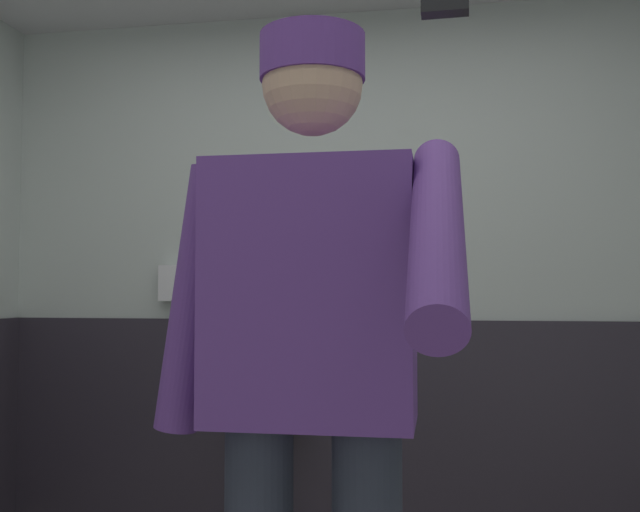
{
  "coord_description": "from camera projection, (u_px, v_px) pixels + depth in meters",
  "views": [
    {
      "loc": [
        0.43,
        -1.65,
        1.14
      ],
      "look_at": [
        0.09,
        0.35,
        1.25
      ],
      "focal_mm": 39.37,
      "sensor_mm": 36.0,
      "label": 1
    }
  ],
  "objects": [
    {
      "name": "soap_dispenser",
      "position": [
        170.0,
        283.0,
        3.55
      ],
      "size": [
        0.1,
        0.07,
        0.18
      ],
      "primitive_type": "cube",
      "color": "silver"
    },
    {
      "name": "urinal_solo",
      "position": [
        276.0,
        370.0,
        3.31
      ],
      "size": [
        0.4,
        0.34,
        1.24
      ],
      "color": "white",
      "rests_on": "ground_plane"
    },
    {
      "name": "person",
      "position": [
        311.0,
        374.0,
        1.41
      ],
      "size": [
        0.63,
        0.6,
        1.68
      ],
      "color": "#2D3342",
      "rests_on": "ground_plane"
    },
    {
      "name": "wainscot_band_back",
      "position": [
        351.0,
        425.0,
        3.38
      ],
      "size": [
        3.56,
        0.03,
        1.01
      ],
      "primitive_type": "cube",
      "color": "#2D2833",
      "rests_on": "ground_plane"
    },
    {
      "name": "wall_back",
      "position": [
        352.0,
        267.0,
        3.49
      ],
      "size": [
        4.16,
        0.12,
        2.54
      ],
      "primitive_type": "cube",
      "color": "silver",
      "rests_on": "ground_plane"
    }
  ]
}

